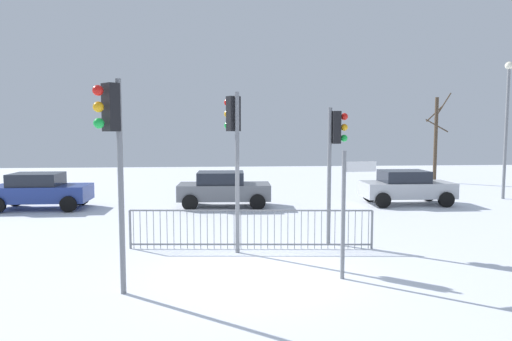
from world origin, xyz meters
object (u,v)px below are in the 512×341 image
object	(u,v)px
traffic_light_mid_right	(113,138)
street_lamp	(507,115)
direction_sign_post	(346,207)
car_grey_far	(223,189)
traffic_light_rear_right	(335,144)
car_silver_trailing	(406,187)
car_blue_mid	(40,190)
traffic_light_mid_left	(234,136)
bare_tree_left	(436,137)

from	to	relation	value
traffic_light_mid_right	street_lamp	bearing A→B (deg)	-94.98
direction_sign_post	car_grey_far	world-z (taller)	direction_sign_post
traffic_light_rear_right	direction_sign_post	distance (m)	3.35
car_silver_trailing	car_blue_mid	bearing A→B (deg)	-179.47
direction_sign_post	street_lamp	bearing A→B (deg)	36.46
direction_sign_post	car_blue_mid	bearing A→B (deg)	126.83
traffic_light_mid_right	direction_sign_post	xyz separation A→B (m)	(4.72, 0.65, -1.50)
traffic_light_mid_left	street_lamp	world-z (taller)	street_lamp
traffic_light_rear_right	car_silver_trailing	bearing A→B (deg)	139.00
car_grey_far	street_lamp	xyz separation A→B (m)	(13.05, 1.18, 3.13)
traffic_light_mid_left	direction_sign_post	bearing A→B (deg)	-79.58
bare_tree_left	direction_sign_post	bearing A→B (deg)	-120.76
car_grey_far	bare_tree_left	distance (m)	15.48
traffic_light_rear_right	car_blue_mid	size ratio (longest dim) A/B	1.01
traffic_light_mid_left	car_silver_trailing	distance (m)	10.74
traffic_light_mid_left	bare_tree_left	distance (m)	19.93
traffic_light_mid_right	car_silver_trailing	bearing A→B (deg)	-86.29
car_blue_mid	bare_tree_left	distance (m)	22.11
traffic_light_mid_left	traffic_light_rear_right	size ratio (longest dim) A/B	1.09
traffic_light_mid_right	traffic_light_mid_left	size ratio (longest dim) A/B	1.00
car_silver_trailing	car_grey_far	bearing A→B (deg)	-179.32
traffic_light_mid_right	traffic_light_rear_right	bearing A→B (deg)	-96.45
traffic_light_rear_right	direction_sign_post	bearing A→B (deg)	-14.08
direction_sign_post	bare_tree_left	world-z (taller)	bare_tree_left
traffic_light_mid_right	direction_sign_post	distance (m)	4.99
car_blue_mid	street_lamp	distance (m)	20.76
car_silver_trailing	car_blue_mid	distance (m)	15.31
traffic_light_mid_left	bare_tree_left	world-z (taller)	bare_tree_left
car_grey_far	car_silver_trailing	bearing A→B (deg)	2.01
bare_tree_left	car_grey_far	bearing A→B (deg)	-148.26
direction_sign_post	street_lamp	xyz separation A→B (m)	(10.51, 10.77, 2.33)
traffic_light_mid_right	bare_tree_left	xyz separation A→B (m)	(15.23, 18.31, -0.32)
traffic_light_mid_right	bare_tree_left	bearing A→B (deg)	-81.59
traffic_light_mid_right	street_lamp	xyz separation A→B (m)	(15.23, 11.42, 0.83)
car_silver_trailing	street_lamp	distance (m)	6.16
direction_sign_post	street_lamp	world-z (taller)	street_lamp
traffic_light_rear_right	direction_sign_post	world-z (taller)	traffic_light_rear_right
traffic_light_rear_right	car_grey_far	distance (m)	7.48
car_blue_mid	car_grey_far	xyz separation A→B (m)	(7.44, -0.03, 0.00)
traffic_light_mid_left	traffic_light_rear_right	world-z (taller)	traffic_light_mid_left
traffic_light_mid_right	traffic_light_rear_right	xyz separation A→B (m)	(5.23, 3.72, -0.26)
traffic_light_mid_left	car_silver_trailing	size ratio (longest dim) A/B	1.09
traffic_light_mid_right	car_grey_far	size ratio (longest dim) A/B	1.09
direction_sign_post	car_grey_far	distance (m)	9.95
traffic_light_rear_right	street_lamp	distance (m)	12.66
traffic_light_mid_right	car_grey_far	world-z (taller)	traffic_light_mid_right
car_silver_trailing	street_lamp	bearing A→B (deg)	13.40
car_silver_trailing	car_blue_mid	xyz separation A→B (m)	(-15.31, 0.03, 0.00)
traffic_light_mid_left	car_blue_mid	distance (m)	10.76
traffic_light_mid_left	street_lamp	distance (m)	15.33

